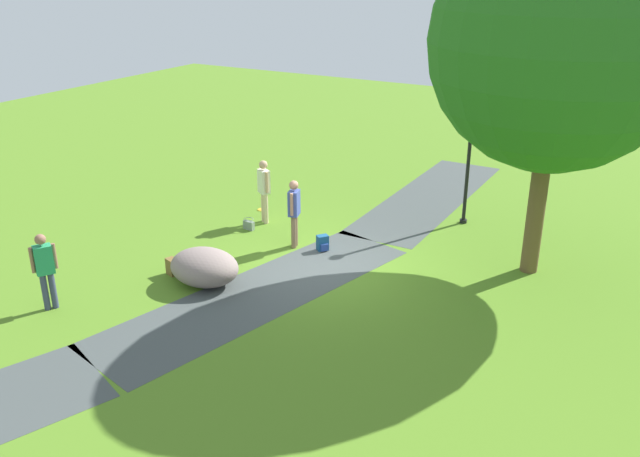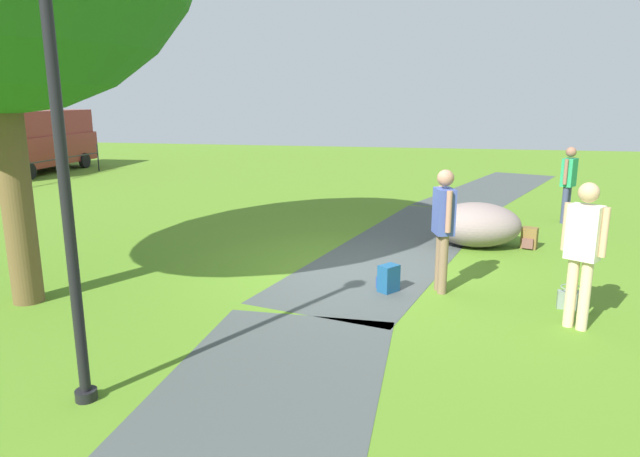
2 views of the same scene
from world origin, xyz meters
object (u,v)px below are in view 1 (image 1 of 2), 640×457
Objects in this scene: spare_backpack_on_lawn at (323,243)px; passerby_on_path at (294,209)px; man_near_boulder at (45,266)px; frisbee_on_grass at (262,210)px; large_shade_tree at (558,43)px; lawn_boulder at (204,267)px; backpack_by_boulder at (173,267)px; woman_with_handbag at (264,187)px; handbag_on_grass at (249,225)px; lamp_post at (470,140)px.

passerby_on_path is at bearing -78.76° from spare_backpack_on_lawn.
frisbee_on_grass is at bearing 175.68° from man_near_boulder.
large_shade_tree reaches higher than passerby_on_path.
man_near_boulder reaches higher than lawn_boulder.
large_shade_tree is 9.83m from backpack_by_boulder.
handbag_on_grass is at bearing -7.08° from woman_with_handbag.
spare_backpack_on_lawn is 3.41m from frisbee_on_grass.
backpack_by_boulder is at bearing 0.98° from handbag_on_grass.
man_near_boulder is 4.26× the size of spare_backpack_on_lawn.
woman_with_handbag is at bearing -60.82° from lamp_post.
woman_with_handbag is 1.91m from passerby_on_path.
lamp_post is 7.87m from lawn_boulder.
passerby_on_path is at bearing 152.43° from man_near_boulder.
large_shade_tree is 4.49× the size of passerby_on_path.
lamp_post is 2.15× the size of woman_with_handbag.
man_near_boulder is at bearing -10.45° from woman_with_handbag.
backpack_by_boulder is at bearing -39.00° from spare_backpack_on_lawn.
woman_with_handbag is at bearing 172.92° from handbag_on_grass.
frisbee_on_grass is at bearing -91.67° from large_shade_tree.
spare_backpack_on_lawn is (0.21, 2.44, 0.05)m from handbag_on_grass.
woman_with_handbag is at bearing -85.83° from large_shade_tree.
lamp_post is 8.45m from backpack_by_boulder.
lamp_post is 6.29m from frisbee_on_grass.
man_near_boulder is (6.36, -1.17, -0.06)m from woman_with_handbag.
lamp_post is at bearing 143.22° from backpack_by_boulder.
passerby_on_path reaches higher than frisbee_on_grass.
lamp_post is 2.17× the size of passerby_on_path.
lamp_post is at bearing 146.38° from man_near_boulder.
passerby_on_path reaches higher than backpack_by_boulder.
man_near_boulder is at bearing -4.32° from frisbee_on_grass.
lawn_boulder is at bearing 140.16° from man_near_boulder.
lamp_post reaches higher than lawn_boulder.
man_near_boulder is 6.56m from spare_backpack_on_lawn.
handbag_on_grass is 2.45m from spare_backpack_on_lawn.
handbag_on_grass is (-3.16, -1.02, -0.27)m from lawn_boulder.
passerby_on_path reaches higher than spare_backpack_on_lawn.
backpack_by_boulder is 1.70× the size of frisbee_on_grass.
handbag_on_grass reaches higher than frisbee_on_grass.
spare_backpack_on_lawn is at bearing 141.00° from backpack_by_boulder.
handbag_on_grass is at bearing -162.09° from lawn_boulder.
large_shade_tree is at bearing 105.54° from passerby_on_path.
woman_with_handbag is 1.13m from handbag_on_grass.
lawn_boulder reaches higher than frisbee_on_grass.
backpack_by_boulder is (4.35, -7.22, -5.06)m from large_shade_tree.
lawn_boulder is 3.28m from spare_backpack_on_lawn.
lawn_boulder reaches higher than spare_backpack_on_lawn.
handbag_on_grass is (0.67, -0.08, -0.91)m from woman_with_handbag.
woman_with_handbag is (0.52, -7.19, -4.20)m from large_shade_tree.
man_near_boulder is 7.25× the size of frisbee_on_grass.
handbag_on_grass is at bearing -102.08° from passerby_on_path.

